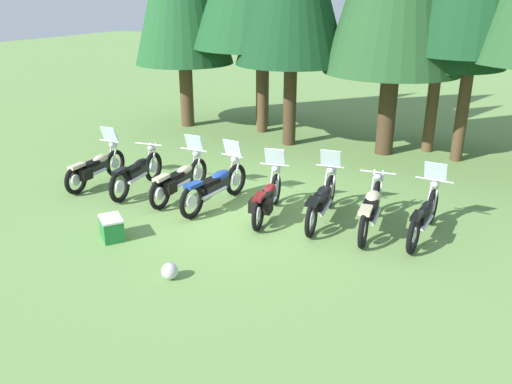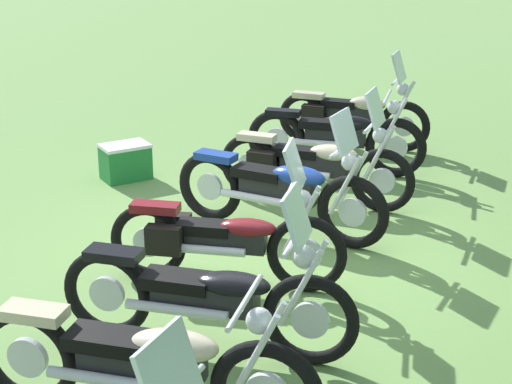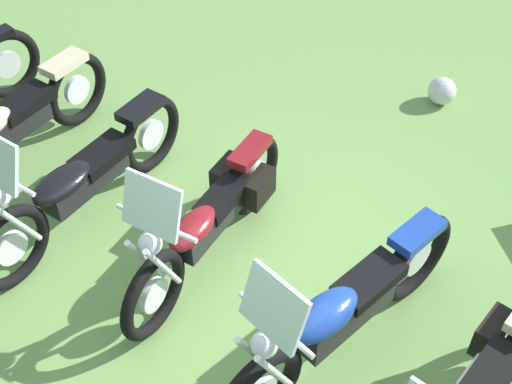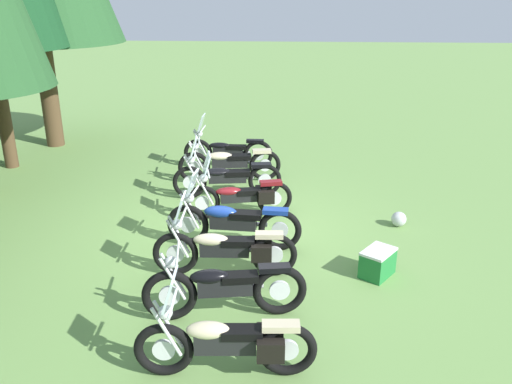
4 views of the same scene
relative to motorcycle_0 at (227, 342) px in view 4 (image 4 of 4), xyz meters
The scene contains 11 objects.
ground_plane 4.07m from the motorcycle_0, ahead, with size 80.00×80.00×0.00m, color #6B934C.
motorcycle_0 is the anchor object (origin of this frame).
motorcycle_1 1.21m from the motorcycle_0, ahead, with size 0.74×2.28×1.04m.
motorcycle_2 2.38m from the motorcycle_0, ahead, with size 0.74×2.31×1.38m.
motorcycle_3 3.38m from the motorcycle_0, ahead, with size 0.61×2.42×1.39m.
motorcycle_4 4.70m from the motorcycle_0, ahead, with size 0.83×2.15×1.37m.
motorcycle_5 5.82m from the motorcycle_0, ahead, with size 0.69×2.38×1.38m.
motorcycle_6 6.87m from the motorcycle_0, ahead, with size 0.76×2.44×1.03m.
motorcycle_7 7.91m from the motorcycle_0, ahead, with size 0.75×2.30×1.38m.
picnic_cooler 3.29m from the motorcycle_0, 40.27° to the right, with size 0.70×0.66×0.45m.
dropped_helmet 5.29m from the motorcycle_0, 32.29° to the right, with size 0.29×0.29×0.29m, color silver.
Camera 4 is at (-9.14, -1.05, 4.30)m, focal length 37.17 mm.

